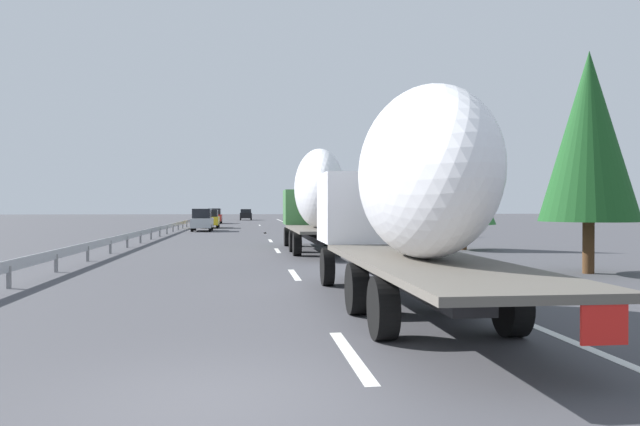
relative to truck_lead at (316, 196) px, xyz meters
name	(u,v)px	position (x,y,z in m)	size (l,w,h in m)	color
ground_plane	(243,235)	(17.53, 3.60, -2.67)	(260.00, 260.00, 0.00)	#424247
lane_stripe_0	(351,355)	(-20.47, 1.80, -2.67)	(3.20, 0.20, 0.01)	white
lane_stripe_1	(294,275)	(-9.77, 1.80, -2.67)	(3.20, 0.20, 0.01)	white
lane_stripe_2	(277,251)	(1.08, 1.80, -2.67)	(3.20, 0.20, 0.01)	white
lane_stripe_3	(271,241)	(9.87, 1.80, -2.67)	(3.20, 0.20, 0.01)	white
lane_stripe_4	(265,233)	(21.26, 1.80, -2.67)	(3.20, 0.20, 0.01)	white
lane_stripe_5	(265,233)	(21.60, 1.80, -2.67)	(3.20, 0.20, 0.01)	white
lane_stripe_6	(260,225)	(42.67, 1.80, -2.67)	(3.20, 0.20, 0.01)	white
edge_line_right	(308,232)	(22.53, -1.90, -2.67)	(110.00, 0.20, 0.01)	white
truck_lead	(316,196)	(0.00, 0.00, 0.00)	(12.28, 2.55, 4.85)	#387038
truck_trailing	(406,193)	(-16.80, 0.00, -0.20)	(12.80, 2.55, 4.43)	silver
car_black_suv	(246,214)	(70.64, 3.42, -1.76)	(4.27, 1.91, 1.77)	black
car_yellow_coupe	(210,219)	(34.27, 7.01, -1.73)	(4.52, 1.79, 1.87)	gold
car_red_compact	(215,216)	(50.95, 7.39, -1.70)	(4.41, 1.74, 1.94)	red
car_silver_hatch	(202,220)	(26.06, 7.23, -1.68)	(4.65, 1.76, 1.99)	#ADB2B7
road_sign	(330,207)	(17.70, -3.10, -0.53)	(0.10, 0.90, 3.09)	gray
tree_0	(464,185)	(0.55, -7.57, 0.62)	(3.16, 3.16, 5.32)	#472D19
tree_1	(328,194)	(47.65, -6.88, 1.12)	(3.82, 3.82, 6.28)	#472D19
tree_2	(589,136)	(-10.52, -7.75, 1.79)	(3.16, 3.16, 7.26)	#472D19
tree_3	(374,185)	(15.78, -6.15, 1.16)	(3.69, 3.69, 6.06)	#472D19
guardrail_median	(167,227)	(20.53, 9.60, -2.09)	(94.00, 0.10, 0.76)	#9EA0A5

